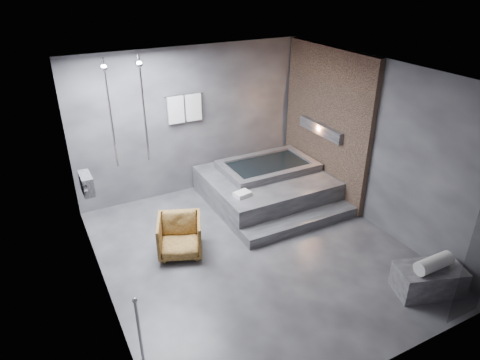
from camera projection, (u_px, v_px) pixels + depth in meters
room at (272, 141)px, 6.32m from camera, size 5.00×5.04×2.82m
tub_deck at (266, 186)px, 8.21m from camera, size 2.20×2.00×0.50m
tub_step at (301, 223)px, 7.35m from camera, size 2.20×0.36×0.18m
concrete_bench at (428, 280)px, 5.86m from camera, size 1.00×0.75×0.40m
driftwood_chair at (180, 236)px, 6.61m from camera, size 0.86×0.87×0.62m
rolled_towel at (434, 263)px, 5.70m from camera, size 0.56×0.20×0.20m
deck_towel at (242, 194)px, 7.34m from camera, size 0.30×0.25×0.07m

